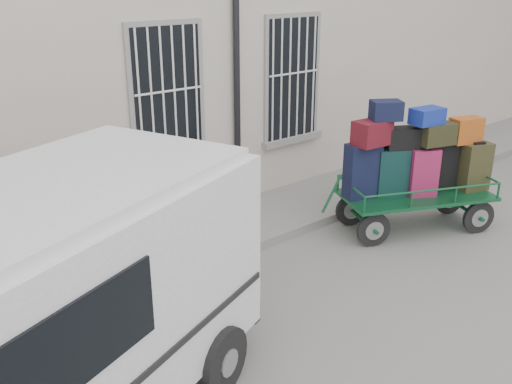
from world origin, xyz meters
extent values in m
plane|color=slate|center=(0.00, 0.00, 0.00)|extent=(80.00, 80.00, 0.00)
cube|color=#BFB5A3|center=(0.00, 5.50, 3.00)|extent=(24.00, 5.00, 6.00)
cylinder|color=black|center=(0.95, 2.92, 2.80)|extent=(0.11, 0.11, 5.60)
cube|color=black|center=(-0.40, 2.98, 2.25)|extent=(1.20, 0.08, 2.20)
cube|color=gray|center=(-0.40, 2.96, 1.09)|extent=(1.45, 0.22, 0.12)
cube|color=black|center=(2.30, 2.98, 2.25)|extent=(1.20, 0.08, 2.20)
cube|color=gray|center=(2.30, 2.96, 1.09)|extent=(1.45, 0.22, 0.12)
cube|color=slate|center=(0.00, 2.20, 0.07)|extent=(24.00, 1.70, 0.15)
cylinder|color=black|center=(1.65, 0.33, 0.28)|extent=(0.54, 0.30, 0.56)
cylinder|color=gray|center=(1.65, 0.33, 0.28)|extent=(0.32, 0.22, 0.31)
cylinder|color=black|center=(2.01, 1.11, 0.28)|extent=(0.54, 0.30, 0.56)
cylinder|color=gray|center=(2.01, 1.11, 0.28)|extent=(0.32, 0.22, 0.31)
cylinder|color=black|center=(3.39, -0.47, 0.28)|extent=(0.54, 0.30, 0.56)
cylinder|color=gray|center=(3.39, -0.47, 0.28)|extent=(0.32, 0.22, 0.31)
cylinder|color=black|center=(3.75, 0.31, 0.28)|extent=(0.54, 0.30, 0.56)
cylinder|color=gray|center=(3.75, 0.31, 0.28)|extent=(0.32, 0.22, 0.31)
cube|color=#12512A|center=(2.70, 0.32, 0.62)|extent=(2.72, 2.06, 0.06)
cylinder|color=#12512A|center=(1.32, 0.96, 0.79)|extent=(0.32, 0.18, 0.63)
cube|color=black|center=(1.86, 0.81, 1.10)|extent=(0.62, 0.46, 0.90)
cube|color=black|center=(1.86, 0.81, 1.57)|extent=(0.27, 0.23, 0.03)
cube|color=black|center=(2.30, 0.55, 1.04)|extent=(0.56, 0.48, 0.79)
cube|color=black|center=(2.30, 0.55, 1.46)|extent=(0.24, 0.20, 0.03)
cube|color=#8A1955|center=(2.69, 0.23, 1.05)|extent=(0.54, 0.46, 0.79)
cube|color=black|center=(2.69, 0.23, 1.46)|extent=(0.23, 0.20, 0.03)
cube|color=black|center=(3.21, 0.20, 1.07)|extent=(0.52, 0.42, 0.85)
cube|color=black|center=(3.21, 0.20, 1.52)|extent=(0.22, 0.19, 0.03)
cube|color=#2D2A16|center=(3.59, -0.17, 1.05)|extent=(0.57, 0.42, 0.81)
cube|color=black|center=(3.59, -0.17, 1.47)|extent=(0.24, 0.21, 0.03)
cube|color=maroon|center=(1.91, 0.72, 1.74)|extent=(0.61, 0.43, 0.39)
cube|color=black|center=(2.47, 0.49, 1.61)|extent=(0.69, 0.58, 0.34)
cube|color=black|center=(2.87, 0.19, 1.67)|extent=(0.67, 0.51, 0.34)
cube|color=maroon|center=(3.47, 0.01, 1.67)|extent=(0.58, 0.44, 0.42)
cube|color=black|center=(2.12, 0.64, 2.09)|extent=(0.57, 0.53, 0.30)
cube|color=navy|center=(2.70, 0.27, 1.97)|extent=(0.57, 0.40, 0.26)
cube|color=silver|center=(-4.04, -0.45, 1.38)|extent=(5.16, 3.60, 1.94)
cube|color=black|center=(-4.28, -1.64, 1.70)|extent=(2.23, 0.89, 0.67)
cube|color=black|center=(-1.82, 0.40, 1.70)|extent=(0.58, 1.42, 0.59)
cube|color=black|center=(-1.83, 0.39, 0.46)|extent=(0.81, 1.90, 0.24)
cube|color=white|center=(-1.79, 0.41, 0.71)|extent=(0.19, 0.43, 0.13)
cylinder|color=black|center=(-2.23, -0.82, 0.37)|extent=(0.77, 0.48, 0.73)
cylinder|color=black|center=(-2.94, 1.03, 0.37)|extent=(0.77, 0.48, 0.73)
camera|label=1|loc=(-5.05, -4.79, 4.07)|focal=40.00mm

